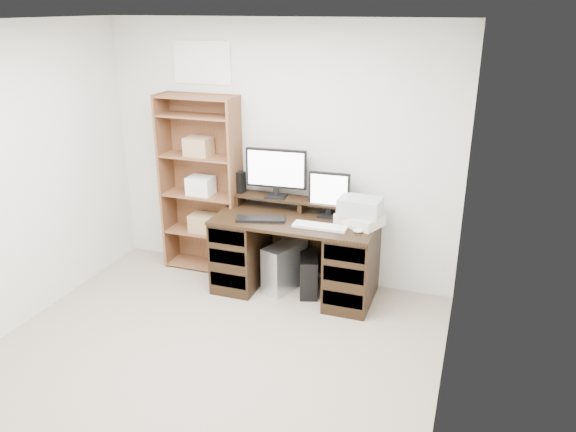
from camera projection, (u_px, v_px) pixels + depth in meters
The scene contains 14 objects.
room at pixel (172, 226), 3.64m from camera, with size 3.54×4.04×2.54m.
desk at pixel (295, 254), 5.30m from camera, with size 1.50×0.70×0.75m.
riser_shelf at pixel (303, 202), 5.32m from camera, with size 1.40×0.22×0.12m.
monitor_wide at pixel (276, 170), 5.30m from camera, with size 0.59×0.16×0.47m.
monitor_small at pixel (329, 193), 5.16m from camera, with size 0.38×0.15×0.42m.
speaker at pixel (240, 182), 5.47m from camera, with size 0.08×0.08×0.21m, color black.
keyboard_black at pixel (261, 219), 5.12m from camera, with size 0.45×0.15×0.02m, color black.
keyboard_white at pixel (320, 226), 4.96m from camera, with size 0.48×0.15×0.02m, color silver.
mouse at pixel (358, 231), 4.84m from camera, with size 0.09×0.06×0.04m, color silver.
printer at pixel (360, 220), 5.01m from camera, with size 0.38×0.28×0.09m, color beige.
basket at pixel (360, 206), 4.97m from camera, with size 0.36×0.26×0.16m, color #A7AEB3.
tower_silver at pixel (285, 267), 5.41m from camera, with size 0.21×0.46×0.46m, color silver.
tower_black at pixel (309, 274), 5.34m from camera, with size 0.27×0.42×0.38m.
bookshelf at pixel (202, 183), 5.63m from camera, with size 0.80×0.30×1.80m.
Camera 1 is at (1.82, -2.94, 2.60)m, focal length 35.00 mm.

